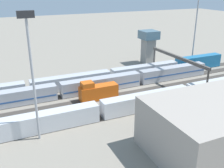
# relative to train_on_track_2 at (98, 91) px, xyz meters

# --- Properties ---
(ground_plane) EXTENTS (400.00, 400.00, 0.00)m
(ground_plane) POSITION_rel_train_on_track_2_xyz_m (-12.60, 0.00, -2.16)
(ground_plane) COLOR gray
(track_bed_0) EXTENTS (140.00, 2.80, 0.12)m
(track_bed_0) POSITION_rel_train_on_track_2_xyz_m (-12.60, -10.00, -2.10)
(track_bed_0) COLOR #3D3833
(track_bed_0) RESTS_ON ground_plane
(track_bed_1) EXTENTS (140.00, 2.80, 0.12)m
(track_bed_1) POSITION_rel_train_on_track_2_xyz_m (-12.60, -5.00, -2.10)
(track_bed_1) COLOR #3D3833
(track_bed_1) RESTS_ON ground_plane
(track_bed_2) EXTENTS (140.00, 2.80, 0.12)m
(track_bed_2) POSITION_rel_train_on_track_2_xyz_m (-12.60, 0.00, -2.10)
(track_bed_2) COLOR #3D3833
(track_bed_2) RESTS_ON ground_plane
(track_bed_3) EXTENTS (140.00, 2.80, 0.12)m
(track_bed_3) POSITION_rel_train_on_track_2_xyz_m (-12.60, 5.00, -2.10)
(track_bed_3) COLOR #3D3833
(track_bed_3) RESTS_ON ground_plane
(track_bed_4) EXTENTS (140.00, 2.80, 0.12)m
(track_bed_4) POSITION_rel_train_on_track_2_xyz_m (-12.60, 10.00, -2.10)
(track_bed_4) COLOR #3D3833
(track_bed_4) RESTS_ON ground_plane
(train_on_track_2) EXTENTS (10.00, 3.00, 5.00)m
(train_on_track_2) POSITION_rel_train_on_track_2_xyz_m (0.00, 0.00, 0.00)
(train_on_track_2) COLOR #D85914
(train_on_track_2) RESTS_ON ground_plane
(train_on_track_4) EXTENTS (114.80, 3.00, 4.40)m
(train_on_track_4) POSITION_rel_train_on_track_2_xyz_m (-7.24, 10.00, -0.08)
(train_on_track_4) COLOR #1E6B9E
(train_on_track_4) RESTS_ON ground_plane
(train_on_track_1) EXTENTS (71.40, 3.06, 3.80)m
(train_on_track_1) POSITION_rel_train_on_track_2_xyz_m (-3.11, -5.00, -0.16)
(train_on_track_1) COLOR #A8AAB2
(train_on_track_1) RESTS_ON ground_plane
(train_on_track_0) EXTENTS (90.60, 3.00, 4.40)m
(train_on_track_0) POSITION_rel_train_on_track_2_xyz_m (-6.66, -10.00, -0.07)
(train_on_track_0) COLOR #1E6B9E
(train_on_track_0) RESTS_ON ground_plane
(light_mast_0) EXTENTS (2.80, 0.70, 27.00)m
(light_mast_0) POSITION_rel_train_on_track_2_xyz_m (-41.73, -13.11, 15.06)
(light_mast_0) COLOR #9EA0A5
(light_mast_0) RESTS_ON ground_plane
(light_mast_1) EXTENTS (2.80, 0.70, 24.00)m
(light_mast_1) POSITION_rel_train_on_track_2_xyz_m (17.04, 12.60, 13.42)
(light_mast_1) COLOR #9EA0A5
(light_mast_1) RESTS_ON ground_plane
(signal_gantry) EXTENTS (0.70, 25.00, 8.80)m
(signal_gantry) POSITION_rel_train_on_track_2_xyz_m (-24.84, 0.00, 5.26)
(signal_gantry) COLOR #4C4742
(signal_gantry) RESTS_ON ground_plane
(control_tower) EXTENTS (6.00, 6.00, 12.16)m
(control_tower) POSITION_rel_train_on_track_2_xyz_m (-29.43, -23.25, 5.00)
(control_tower) COLOR gray
(control_tower) RESTS_ON ground_plane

